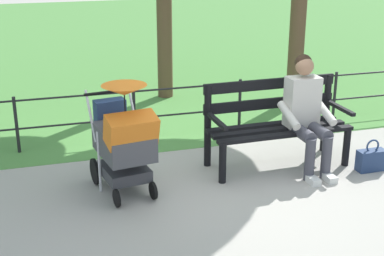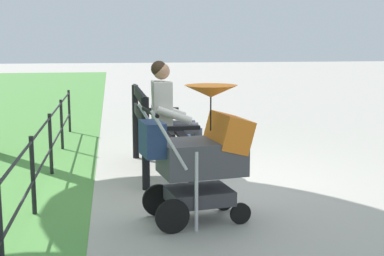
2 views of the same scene
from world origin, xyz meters
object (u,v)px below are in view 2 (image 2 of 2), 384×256
(person_on_bench, at_px, (171,111))
(handbag, at_px, (186,144))
(park_bench, at_px, (154,127))
(stroller, at_px, (202,152))

(person_on_bench, bearing_deg, handbag, 157.66)
(park_bench, relative_size, person_on_bench, 1.26)
(stroller, distance_m, handbag, 2.77)
(person_on_bench, bearing_deg, stroller, 1.02)
(stroller, relative_size, handbag, 3.11)
(park_bench, relative_size, handbag, 4.35)
(park_bench, xyz_separation_m, stroller, (1.76, 0.26, 0.07))
(park_bench, height_order, person_on_bench, person_on_bench)
(person_on_bench, distance_m, stroller, 2.03)
(park_bench, bearing_deg, person_on_bench, 139.45)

